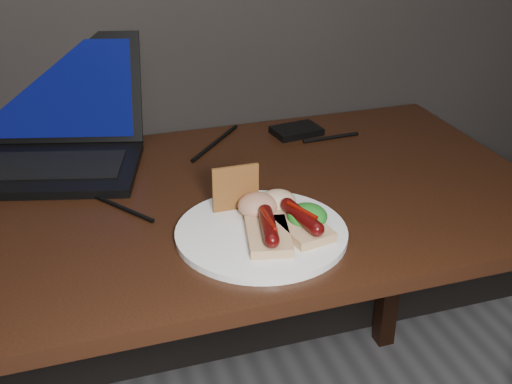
{
  "coord_description": "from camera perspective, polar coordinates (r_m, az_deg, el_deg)",
  "views": [
    {
      "loc": [
        -0.2,
        0.32,
        1.32
      ],
      "look_at": [
        0.1,
        1.25,
        0.82
      ],
      "focal_mm": 45.0,
      "sensor_mm": 36.0,
      "label": 1
    }
  ],
  "objects": [
    {
      "name": "laptop",
      "position": [
        1.43,
        -18.48,
        4.61
      ],
      "size": [
        0.47,
        0.42,
        0.25
      ],
      "color": "black",
      "rests_on": "desk"
    },
    {
      "name": "bread_sausage_right",
      "position": [
        1.09,
        4.06,
        -2.72
      ],
      "size": [
        0.09,
        0.13,
        0.04
      ],
      "color": "#E2B784",
      "rests_on": "plate"
    },
    {
      "name": "plate",
      "position": [
        1.1,
        0.48,
        -3.64
      ],
      "size": [
        0.32,
        0.32,
        0.01
      ],
      "primitive_type": "cylinder",
      "rotation": [
        0.0,
        0.0,
        0.07
      ],
      "color": "white",
      "rests_on": "desk"
    },
    {
      "name": "desk",
      "position": [
        1.26,
        -6.11,
        -4.36
      ],
      "size": [
        1.4,
        0.7,
        0.75
      ],
      "color": "#331A0C",
      "rests_on": "ground"
    },
    {
      "name": "crispbread",
      "position": [
        1.14,
        -1.83,
        0.37
      ],
      "size": [
        0.09,
        0.01,
        0.08
      ],
      "primitive_type": "cube",
      "color": "#9E5A2B",
      "rests_on": "plate"
    },
    {
      "name": "desk_cables",
      "position": [
        1.35,
        -8.7,
        2.0
      ],
      "size": [
        0.88,
        0.4,
        0.01
      ],
      "color": "black",
      "rests_on": "desk"
    },
    {
      "name": "hard_drive",
      "position": [
        1.52,
        3.61,
        5.45
      ],
      "size": [
        0.12,
        0.09,
        0.02
      ],
      "primitive_type": "cube",
      "rotation": [
        0.0,
        0.0,
        0.14
      ],
      "color": "black",
      "rests_on": "desk"
    },
    {
      "name": "salad_greens",
      "position": [
        1.1,
        4.57,
        -2.15
      ],
      "size": [
        0.07,
        0.07,
        0.04
      ],
      "primitive_type": "ellipsoid",
      "color": "#115716",
      "rests_on": "plate"
    },
    {
      "name": "coleslaw_mound",
      "position": [
        1.15,
        1.97,
        -0.77
      ],
      "size": [
        0.06,
        0.06,
        0.04
      ],
      "primitive_type": "ellipsoid",
      "color": "beige",
      "rests_on": "plate"
    },
    {
      "name": "bread_sausage_center",
      "position": [
        1.06,
        1.11,
        -3.54
      ],
      "size": [
        0.09,
        0.13,
        0.04
      ],
      "color": "#E2B784",
      "rests_on": "plate"
    },
    {
      "name": "salsa_mound",
      "position": [
        1.13,
        0.17,
        -1.2
      ],
      "size": [
        0.07,
        0.07,
        0.04
      ],
      "primitive_type": "ellipsoid",
      "color": "maroon",
      "rests_on": "plate"
    }
  ]
}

